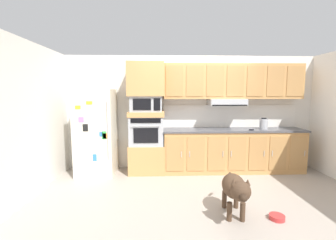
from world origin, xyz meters
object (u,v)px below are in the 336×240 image
(screwdriver, at_px, (251,130))
(dog_food_bowl, at_px, (277,217))
(built_in_oven, at_px, (147,130))
(microwave, at_px, (146,104))
(electric_kettle, at_px, (264,124))
(refrigerator, at_px, (96,132))
(dog, at_px, (235,188))

(screwdriver, relative_size, dog_food_bowl, 0.79)
(built_in_oven, relative_size, microwave, 1.09)
(electric_kettle, bearing_deg, microwave, 178.91)
(screwdriver, bearing_deg, microwave, 174.99)
(screwdriver, bearing_deg, dog_food_bowl, -100.64)
(microwave, xyz_separation_m, dog_food_bowl, (1.84, -1.96, -1.43))
(electric_kettle, height_order, dog_food_bowl, electric_kettle)
(screwdriver, distance_m, electric_kettle, 0.36)
(dog_food_bowl, bearing_deg, refrigerator, 146.65)
(dog_food_bowl, bearing_deg, dog, 172.25)
(refrigerator, bearing_deg, microwave, 3.73)
(dog_food_bowl, bearing_deg, built_in_oven, 133.14)
(refrigerator, distance_m, electric_kettle, 3.53)
(built_in_oven, height_order, dog_food_bowl, built_in_oven)
(built_in_oven, distance_m, dog, 2.34)
(refrigerator, distance_m, screwdriver, 3.21)
(dog, height_order, dog_food_bowl, dog)
(screwdriver, relative_size, dog, 0.16)
(microwave, relative_size, electric_kettle, 2.68)
(refrigerator, xyz_separation_m, microwave, (1.04, 0.07, 0.58))
(microwave, bearing_deg, dog_food_bowl, -46.86)
(refrigerator, bearing_deg, dog, -38.02)
(refrigerator, distance_m, built_in_oven, 1.04)
(refrigerator, height_order, electric_kettle, refrigerator)
(refrigerator, bearing_deg, built_in_oven, 3.73)
(screwdriver, bearing_deg, built_in_oven, 175.00)
(built_in_oven, relative_size, dog_food_bowl, 3.50)
(microwave, relative_size, screwdriver, 4.06)
(screwdriver, height_order, dog, screwdriver)
(microwave, height_order, dog_food_bowl, microwave)
(screwdriver, bearing_deg, electric_kettle, 24.40)
(electric_kettle, bearing_deg, screwdriver, -155.60)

